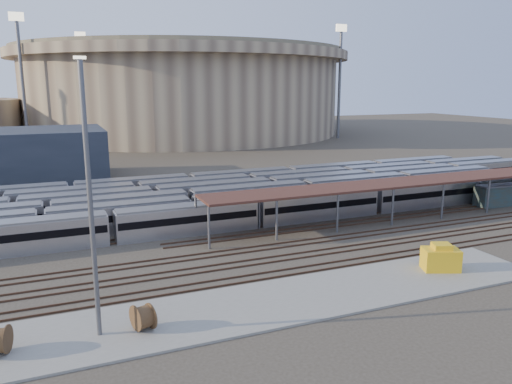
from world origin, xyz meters
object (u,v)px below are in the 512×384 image
Objects in this scene: cable_reel_east at (143,317)px; teal_boxcar at (512,194)px; yard_light_pole at (90,202)px; yellow_equipment at (441,259)px.

teal_boxcar is at bearing 17.81° from cable_reel_east.
cable_reel_east is at bearing -9.17° from yard_light_pole.
yellow_equipment is at bearing -146.37° from teal_boxcar.
cable_reel_east is (-61.58, -19.78, -0.33)m from teal_boxcar.
yard_light_pole is (-64.78, -19.27, 8.88)m from teal_boxcar.
cable_reel_east is 0.58× the size of yellow_equipment.
teal_boxcar reaches higher than cable_reel_east.
yellow_equipment is at bearing 1.19° from yard_light_pole.
yellow_equipment is at bearing 2.30° from cable_reel_east.
yard_light_pole reaches higher than cable_reel_east.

